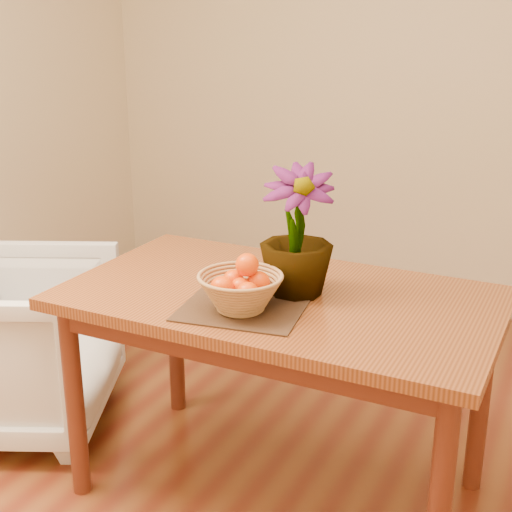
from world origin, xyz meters
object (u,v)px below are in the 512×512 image
at_px(wicker_basket, 240,294).
at_px(armchair, 13,336).
at_px(potted_plant, 297,232).
at_px(table, 280,318).

distance_m(wicker_basket, armchair, 1.20).
xyz_separation_m(wicker_basket, potted_plant, (0.09, 0.21, 0.15)).
distance_m(wicker_basket, potted_plant, 0.28).
height_order(table, potted_plant, potted_plant).
bearing_deg(wicker_basket, table, 77.40).
height_order(wicker_basket, armchair, wicker_basket).
bearing_deg(wicker_basket, potted_plant, 66.60).
bearing_deg(table, potted_plant, 18.63).
relative_size(table, armchair, 1.83).
bearing_deg(table, wicker_basket, -102.60).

